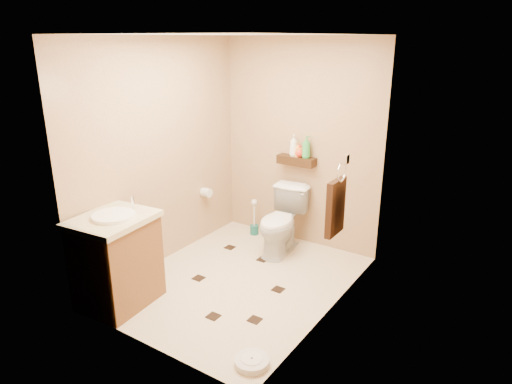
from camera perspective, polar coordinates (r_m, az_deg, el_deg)
The scene contains 18 objects.
ground at distance 4.79m, azimuth -2.16°, elevation -11.02°, with size 2.50×2.50×0.00m, color beige.
wall_back at distance 5.35m, azimuth 5.54°, elevation 5.97°, with size 2.00×0.04×2.40m, color #A27F5C.
wall_front at distance 3.43m, azimuth -14.64°, elevation -1.91°, with size 2.00×0.04×2.40m, color #A27F5C.
wall_left at distance 4.95m, azimuth -11.82°, elevation 4.62°, with size 0.04×2.50×2.40m, color #A27F5C.
wall_right at distance 3.84m, azimuth 9.84°, elevation 0.65°, with size 0.04×2.50×2.40m, color #A27F5C.
ceiling at distance 4.15m, azimuth -2.59°, elevation 19.07°, with size 2.00×2.50×0.02m, color white.
wall_shelf at distance 5.32m, azimuth 5.07°, elevation 3.93°, with size 0.46×0.14×0.10m, color #341E0E.
floor_accents at distance 4.75m, azimuth -2.07°, elevation -11.19°, with size 1.17×1.33×0.01m.
toilet at distance 5.24m, azimuth 3.18°, elevation -3.70°, with size 0.42×0.74×0.75m, color white.
vanity at distance 4.41m, azimuth -17.01°, elevation -8.06°, with size 0.65×0.76×1.00m.
bathroom_scale at distance 3.72m, azimuth -0.53°, elevation -20.40°, with size 0.31×0.31×0.06m.
toilet_brush at distance 5.77m, azimuth -0.22°, elevation -3.77°, with size 0.11×0.11×0.47m.
towel_ring at distance 4.17m, azimuth 9.97°, elevation -1.58°, with size 0.12×0.30×0.76m.
toilet_paper at distance 5.54m, azimuth -6.24°, elevation -0.05°, with size 0.12×0.11×0.12m.
bottle_a at distance 5.30m, azimuth 4.74°, elevation 5.84°, with size 0.10×0.10×0.25m, color white.
bottle_b at distance 5.28m, azimuth 5.29°, elevation 5.29°, with size 0.07×0.08×0.17m, color #FC9E35.
bottle_c at distance 5.28m, azimuth 5.46°, elevation 5.14°, with size 0.11×0.11×0.14m, color red.
bottle_d at distance 5.22m, azimuth 6.29°, elevation 5.61°, with size 0.10×0.10×0.25m, color green.
Camera 1 is at (2.44, -3.36, 2.38)m, focal length 32.00 mm.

